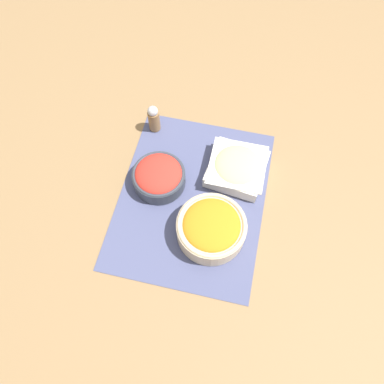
{
  "coord_description": "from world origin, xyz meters",
  "views": [
    {
      "loc": [
        0.42,
        0.09,
        0.88
      ],
      "look_at": [
        0.0,
        0.0,
        0.03
      ],
      "focal_mm": 35.0,
      "sensor_mm": 36.0,
      "label": 1
    }
  ],
  "objects_px": {
    "carrot_bowl": "(211,228)",
    "tomato_bowl": "(159,176)",
    "pepper_shaker": "(154,118)",
    "cucumber_bowl": "(237,167)"
  },
  "relations": [
    {
      "from": "carrot_bowl",
      "to": "tomato_bowl",
      "type": "relative_size",
      "value": 1.22
    },
    {
      "from": "tomato_bowl",
      "to": "pepper_shaker",
      "type": "height_order",
      "value": "pepper_shaker"
    },
    {
      "from": "cucumber_bowl",
      "to": "carrot_bowl",
      "type": "distance_m",
      "value": 0.19
    },
    {
      "from": "tomato_bowl",
      "to": "carrot_bowl",
      "type": "bearing_deg",
      "value": 55.1
    },
    {
      "from": "carrot_bowl",
      "to": "pepper_shaker",
      "type": "distance_m",
      "value": 0.36
    },
    {
      "from": "carrot_bowl",
      "to": "tomato_bowl",
      "type": "bearing_deg",
      "value": -124.9
    },
    {
      "from": "tomato_bowl",
      "to": "pepper_shaker",
      "type": "bearing_deg",
      "value": -160.76
    },
    {
      "from": "cucumber_bowl",
      "to": "pepper_shaker",
      "type": "distance_m",
      "value": 0.27
    },
    {
      "from": "carrot_bowl",
      "to": "pepper_shaker",
      "type": "bearing_deg",
      "value": -141.95
    },
    {
      "from": "carrot_bowl",
      "to": "tomato_bowl",
      "type": "xyz_separation_m",
      "value": [
        -0.11,
        -0.16,
        -0.01
      ]
    }
  ]
}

